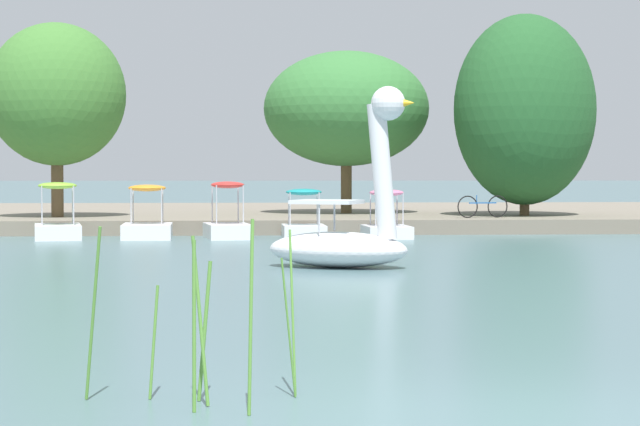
% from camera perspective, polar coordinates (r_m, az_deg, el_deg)
% --- Properties ---
extents(ground_plane, '(580.95, 580.95, 0.00)m').
position_cam_1_polar(ground_plane, '(9.13, 8.47, -10.28)').
color(ground_plane, slate).
extents(shore_bank_far, '(130.58, 21.73, 0.47)m').
position_cam_1_polar(shore_bank_far, '(46.91, -1.53, -0.11)').
color(shore_bank_far, slate).
rests_on(shore_bank_far, ground_plane).
extents(swan_boat, '(3.30, 2.56, 3.69)m').
position_cam_1_polar(swan_boat, '(23.74, 1.32, -0.68)').
color(swan_boat, white).
rests_on(swan_boat, ground_plane).
extents(pedal_boat_pink, '(1.37, 2.09, 1.45)m').
position_cam_1_polar(pedal_boat_pink, '(34.64, 3.28, -0.52)').
color(pedal_boat_pink, white).
rests_on(pedal_boat_pink, ground_plane).
extents(pedal_boat_teal, '(1.29, 1.97, 1.47)m').
position_cam_1_polar(pedal_boat_teal, '(34.94, -0.80, -0.56)').
color(pedal_boat_teal, white).
rests_on(pedal_boat_teal, ground_plane).
extents(pedal_boat_red, '(1.54, 2.37, 1.69)m').
position_cam_1_polar(pedal_boat_red, '(34.46, -4.56, -0.47)').
color(pedal_boat_red, white).
rests_on(pedal_boat_red, ground_plane).
extents(pedal_boat_orange, '(1.50, 2.27, 1.60)m').
position_cam_1_polar(pedal_boat_orange, '(34.62, -8.47, -0.54)').
color(pedal_boat_orange, white).
rests_on(pedal_boat_orange, ground_plane).
extents(pedal_boat_lime, '(1.70, 2.57, 1.67)m').
position_cam_1_polar(pedal_boat_lime, '(34.93, -12.75, -0.52)').
color(pedal_boat_lime, white).
rests_on(pedal_boat_lime, ground_plane).
extents(tree_sapling_by_fence, '(6.17, 6.12, 6.47)m').
position_cam_1_polar(tree_sapling_by_fence, '(39.78, -12.80, 5.68)').
color(tree_sapling_by_fence, brown).
rests_on(tree_sapling_by_fence, shore_bank_far).
extents(tree_willow_overhanging, '(7.10, 7.07, 6.94)m').
position_cam_1_polar(tree_willow_overhanging, '(40.79, 10.03, 5.01)').
color(tree_willow_overhanging, brown).
rests_on(tree_willow_overhanging, shore_bank_far).
extents(tree_broadleaf_behind_dock, '(6.70, 6.61, 5.93)m').
position_cam_1_polar(tree_broadleaf_behind_dock, '(42.61, 1.30, 5.13)').
color(tree_broadleaf_behind_dock, brown).
rests_on(tree_broadleaf_behind_dock, shore_bank_far).
extents(bicycle_parked, '(1.77, 0.50, 0.75)m').
position_cam_1_polar(bicycle_parked, '(38.55, 7.98, 0.32)').
color(bicycle_parked, black).
rests_on(bicycle_parked, shore_bank_far).
extents(reed_clump_foreground, '(1.81, 0.97, 1.57)m').
position_cam_1_polar(reed_clump_foreground, '(9.76, -5.81, -5.39)').
color(reed_clump_foreground, '#568E38').
rests_on(reed_clump_foreground, ground_plane).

